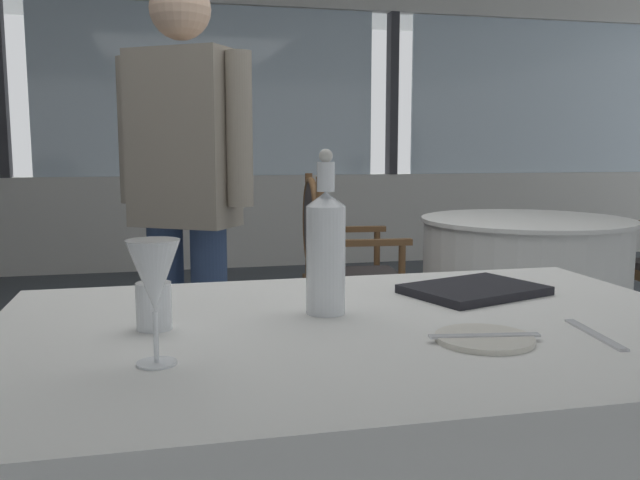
% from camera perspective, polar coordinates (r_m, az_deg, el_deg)
% --- Properties ---
extents(ground_plane, '(14.28, 14.28, 0.00)m').
position_cam_1_polar(ground_plane, '(2.66, -2.68, -16.57)').
color(ground_plane, '#4C5156').
extents(window_wall_far, '(10.98, 0.14, 2.61)m').
position_cam_1_polar(window_wall_far, '(6.26, -9.22, 7.19)').
color(window_wall_far, silver).
rests_on(window_wall_far, ground_plane).
extents(side_plate, '(0.17, 0.17, 0.01)m').
position_cam_1_polar(side_plate, '(1.24, 13.71, -8.09)').
color(side_plate, silver).
rests_on(side_plate, foreground_table).
extents(butter_knife, '(0.20, 0.05, 0.00)m').
position_cam_1_polar(butter_knife, '(1.24, 13.71, -7.86)').
color(butter_knife, silver).
rests_on(butter_knife, foreground_table).
extents(dinner_fork, '(0.04, 0.21, 0.00)m').
position_cam_1_polar(dinner_fork, '(1.34, 22.17, -7.37)').
color(dinner_fork, silver).
rests_on(dinner_fork, foreground_table).
extents(water_bottle, '(0.08, 0.08, 0.34)m').
position_cam_1_polar(water_bottle, '(1.38, 0.49, -0.72)').
color(water_bottle, white).
rests_on(water_bottle, foreground_table).
extents(wine_glass, '(0.08, 0.08, 0.20)m').
position_cam_1_polar(wine_glass, '(1.08, -13.84, -3.15)').
color(wine_glass, white).
rests_on(wine_glass, foreground_table).
extents(water_tumbler, '(0.07, 0.07, 0.09)m').
position_cam_1_polar(water_tumbler, '(1.32, -13.84, -5.42)').
color(water_tumbler, white).
rests_on(water_tumbler, foreground_table).
extents(menu_book, '(0.35, 0.30, 0.02)m').
position_cam_1_polar(menu_book, '(1.63, 12.87, -4.12)').
color(menu_book, black).
rests_on(menu_book, foreground_table).
extents(background_table_1, '(1.03, 1.03, 0.76)m').
position_cam_1_polar(background_table_1, '(3.52, 16.79, -4.35)').
color(background_table_1, white).
rests_on(background_table_1, ground_plane).
extents(dining_chair_1_0, '(0.51, 0.57, 0.97)m').
position_cam_1_polar(dining_chair_1_0, '(3.21, 1.45, -1.72)').
color(dining_chair_1_0, brown).
rests_on(dining_chair_1_0, ground_plane).
extents(diner_person_1, '(0.46, 0.37, 1.68)m').
position_cam_1_polar(diner_person_1, '(2.45, -11.33, 4.35)').
color(diner_person_1, '#334770').
rests_on(diner_person_1, ground_plane).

